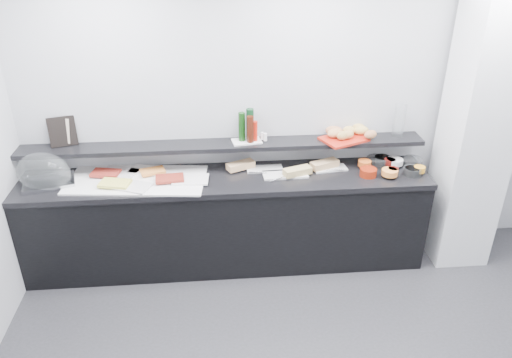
{
  "coord_description": "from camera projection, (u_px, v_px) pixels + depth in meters",
  "views": [
    {
      "loc": [
        -0.77,
        -2.21,
        2.93
      ],
      "look_at": [
        -0.45,
        1.45,
        1.0
      ],
      "focal_mm": 35.0,
      "sensor_mm": 36.0,
      "label": 1
    }
  ],
  "objects": [
    {
      "name": "back_wall",
      "position": [
        300.0,
        115.0,
        4.5
      ],
      "size": [
        5.0,
        0.02,
        2.7
      ],
      "primitive_type": "cube",
      "color": "#B1B4B8",
      "rests_on": "ground"
    },
    {
      "name": "column",
      "position": [
        478.0,
        123.0,
        4.31
      ],
      "size": [
        0.5,
        0.5,
        2.7
      ],
      "primitive_type": "cube",
      "color": "white",
      "rests_on": "ground"
    },
    {
      "name": "buffet_cabinet",
      "position": [
        227.0,
        223.0,
        4.62
      ],
      "size": [
        3.6,
        0.6,
        0.85
      ],
      "primitive_type": "cube",
      "color": "black",
      "rests_on": "ground"
    },
    {
      "name": "counter_top",
      "position": [
        225.0,
        180.0,
        4.41
      ],
      "size": [
        3.62,
        0.62,
        0.05
      ],
      "primitive_type": "cube",
      "color": "black",
      "rests_on": "buffet_cabinet"
    },
    {
      "name": "wall_shelf",
      "position": [
        224.0,
        145.0,
        4.44
      ],
      "size": [
        3.6,
        0.25,
        0.04
      ],
      "primitive_type": "cube",
      "color": "black",
      "rests_on": "back_wall"
    },
    {
      "name": "cloche_base",
      "position": [
        49.0,
        183.0,
        4.26
      ],
      "size": [
        0.47,
        0.37,
        0.04
      ],
      "primitive_type": "cube",
      "rotation": [
        0.0,
        0.0,
        0.25
      ],
      "color": "#B2B5B9",
      "rests_on": "counter_top"
    },
    {
      "name": "cloche_dome",
      "position": [
        43.0,
        172.0,
        4.2
      ],
      "size": [
        0.54,
        0.42,
        0.34
      ],
      "primitive_type": "ellipsoid",
      "rotation": [
        0.0,
        0.0,
        -0.26
      ],
      "color": "white",
      "rests_on": "cloche_base"
    },
    {
      "name": "linen_runner",
      "position": [
        137.0,
        180.0,
        4.33
      ],
      "size": [
        1.23,
        0.68,
        0.01
      ],
      "primitive_type": "cube",
      "rotation": [
        0.0,
        0.0,
        -0.1
      ],
      "color": "white",
      "rests_on": "counter_top"
    },
    {
      "name": "platter_meat_a",
      "position": [
        120.0,
        172.0,
        4.43
      ],
      "size": [
        0.37,
        0.31,
        0.01
      ],
      "primitive_type": "cube",
      "rotation": [
        0.0,
        0.0,
        -0.4
      ],
      "color": "white",
      "rests_on": "linen_runner"
    },
    {
      "name": "food_meat_a",
      "position": [
        106.0,
        173.0,
        4.38
      ],
      "size": [
        0.27,
        0.2,
        0.02
      ],
      "primitive_type": "cube",
      "rotation": [
        0.0,
        0.0,
        -0.2
      ],
      "color": "maroon",
      "rests_on": "platter_meat_a"
    },
    {
      "name": "platter_salmon",
      "position": [
        145.0,
        170.0,
        4.47
      ],
      "size": [
        0.31,
        0.25,
        0.01
      ],
      "primitive_type": "cube",
      "rotation": [
        0.0,
        0.0,
        -0.29
      ],
      "color": "white",
      "rests_on": "linen_runner"
    },
    {
      "name": "food_salmon",
      "position": [
        153.0,
        171.0,
        4.41
      ],
      "size": [
        0.24,
        0.19,
        0.02
      ],
      "primitive_type": "cube",
      "rotation": [
        0.0,
        0.0,
        0.3
      ],
      "color": "orange",
      "rests_on": "platter_salmon"
    },
    {
      "name": "platter_cheese",
      "position": [
        133.0,
        186.0,
        4.2
      ],
      "size": [
        0.35,
        0.3,
        0.01
      ],
      "primitive_type": "cube",
      "rotation": [
        0.0,
        0.0,
        -0.42
      ],
      "color": "silver",
      "rests_on": "linen_runner"
    },
    {
      "name": "food_cheese",
      "position": [
        115.0,
        183.0,
        4.21
      ],
      "size": [
        0.28,
        0.21,
        0.02
      ],
      "primitive_type": "cube",
      "rotation": [
        0.0,
        0.0,
        -0.23
      ],
      "color": "#E0D957",
      "rests_on": "platter_cheese"
    },
    {
      "name": "platter_meat_b",
      "position": [
        191.0,
        180.0,
        4.3
      ],
      "size": [
        0.32,
        0.22,
        0.01
      ],
      "primitive_type": "cube",
      "rotation": [
        0.0,
        0.0,
        -0.06
      ],
      "color": "white",
      "rests_on": "linen_runner"
    },
    {
      "name": "food_meat_b",
      "position": [
        170.0,
        178.0,
        4.29
      ],
      "size": [
        0.25,
        0.17,
        0.02
      ],
      "primitive_type": "cube",
      "rotation": [
        0.0,
        0.0,
        0.08
      ],
      "color": "maroon",
      "rests_on": "platter_meat_b"
    },
    {
      "name": "sandwich_plate_left",
      "position": [
        265.0,
        169.0,
        4.52
      ],
      "size": [
        0.33,
        0.15,
        0.01
      ],
      "primitive_type": "cube",
      "rotation": [
        0.0,
        0.0,
        0.03
      ],
      "color": "white",
      "rests_on": "counter_top"
    },
    {
      "name": "sandwich_food_left",
      "position": [
        241.0,
        165.0,
        4.5
      ],
      "size": [
        0.27,
        0.19,
        0.06
      ],
      "primitive_type": "cube",
      "rotation": [
        0.0,
        0.0,
        0.43
      ],
      "color": "#E3AD77",
      "rests_on": "sandwich_plate_left"
    },
    {
      "name": "tongs_left",
      "position": [
        258.0,
        173.0,
        4.43
      ],
      "size": [
        0.16,
        0.04,
        0.01
      ],
      "primitive_type": "cylinder",
      "rotation": [
        0.0,
        1.57,
        -0.22
      ],
      "color": "#B2B4B9",
      "rests_on": "sandwich_plate_left"
    },
    {
      "name": "sandwich_plate_mid",
      "position": [
        285.0,
        174.0,
        4.42
      ],
      "size": [
        0.4,
        0.18,
        0.01
      ],
      "primitive_type": "cube",
      "rotation": [
        0.0,
        0.0,
        0.04
      ],
      "color": "white",
      "rests_on": "counter_top"
    },
    {
      "name": "sandwich_food_mid",
      "position": [
        297.0,
        171.0,
        4.4
      ],
      "size": [
        0.27,
        0.17,
        0.06
      ],
      "primitive_type": "cube",
      "rotation": [
        0.0,
        0.0,
        0.33
      ],
      "color": "tan",
      "rests_on": "sandwich_plate_mid"
    },
    {
      "name": "tongs_mid",
      "position": [
        277.0,
        179.0,
        4.32
      ],
      "size": [
        0.14,
        0.09,
        0.01
      ],
      "primitive_type": "cylinder",
      "rotation": [
        0.0,
        1.57,
        0.52
      ],
      "color": "silver",
      "rests_on": "sandwich_plate_mid"
    },
    {
      "name": "sandwich_plate_right",
      "position": [
        330.0,
        168.0,
        4.53
      ],
      "size": [
        0.32,
        0.17,
        0.01
      ],
      "primitive_type": "cube",
      "rotation": [
        0.0,
        0.0,
        0.12
      ],
      "color": "white",
      "rests_on": "counter_top"
    },
    {
      "name": "sandwich_food_right",
      "position": [
        325.0,
        164.0,
        4.52
      ],
      "size": [
        0.28,
        0.19,
        0.06
      ],
      "primitive_type": "cube",
      "rotation": [
        0.0,
        0.0,
        0.39
      ],
      "color": "tan",
      "rests_on": "sandwich_plate_right"
    },
    {
      "name": "tongs_right",
      "position": [
        335.0,
        170.0,
        4.48
      ],
      "size": [
        0.16,
        0.01,
        0.01
      ],
      "primitive_type": "cylinder",
      "rotation": [
        0.0,
        1.57,
        -0.01
      ],
      "color": "silver",
      "rests_on": "sandwich_plate_right"
    },
    {
      "name": "bowl_glass_fruit",
      "position": [
        377.0,
        161.0,
        4.6
      ],
      "size": [
        0.22,
        0.22,
        0.07
      ],
      "primitive_type": "cylinder",
      "rotation": [
        0.0,
        0.0,
        -0.16
      ],
      "color": "silver",
      "rests_on": "counter_top"
    },
    {
      "name": "fill_glass_fruit",
      "position": [
        365.0,
        163.0,
        4.54
      ],
      "size": [
        0.13,
        0.13,
        0.05
      ],
      "primitive_type": "cylinder",
      "rotation": [
        0.0,
        0.0,
        0.06
      ],
      "color": "orange",
      "rests_on": "bowl_glass_fruit"
    },
    {
      "name": "bowl_black_jam",
      "position": [
        382.0,
        160.0,
        4.62
      ],
      "size": [
        0.17,
        0.17,
        0.07
      ],
      "primitive_type": "cylinder",
      "rotation": [
        0.0,
        0.0,
        0.22
      ],
      "color": "black",
      "rests_on": "counter_top"
    },
    {
      "name": "fill_black_jam",
      "position": [
        390.0,
        162.0,
        4.56
      ],
      "size": [
        0.13,
        0.13,
        0.05
      ],
      "primitive_type": "cylinder",
      "rotation": [
        0.0,
        0.0,
        -0.26
      ],
      "color": "#5A110C",
      "rests_on": "bowl_black_jam"
    },
    {
      "name": "bowl_glass_cream",
      "position": [
        413.0,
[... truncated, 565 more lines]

